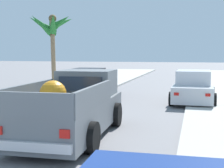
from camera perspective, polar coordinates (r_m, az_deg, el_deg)
sidewalk_left at (r=16.07m, az=-15.10°, el=-2.95°), size 5.33×60.00×0.12m
curb_left at (r=15.49m, az=-11.02°, el=-3.21°), size 0.16×60.00×0.10m
curb_right at (r=14.05m, az=18.49°, el=-4.28°), size 0.16×60.00×0.10m
pickup_truck at (r=9.50m, az=-6.70°, el=-4.13°), size 2.36×5.28×1.80m
car_left_near at (r=17.36m, az=-4.27°, el=0.01°), size 2.14×4.31×1.54m
car_right_near at (r=15.95m, az=14.03°, el=-0.62°), size 2.08×4.28×1.54m
palm_tree_right_back at (r=24.56m, az=-10.53°, el=9.80°), size 3.41×3.66×5.22m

